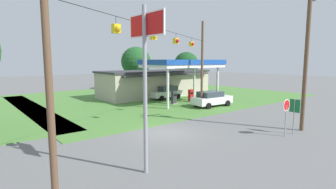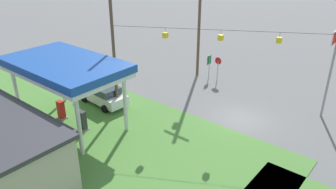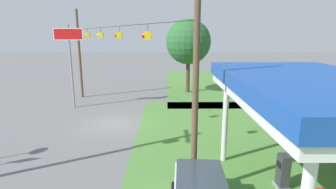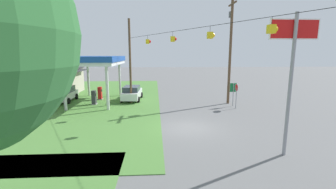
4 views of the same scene
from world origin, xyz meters
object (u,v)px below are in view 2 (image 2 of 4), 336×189
object	(u,v)px
route_sign	(209,62)
utility_pole_main	(199,15)
stop_sign_roadside	(218,64)
stop_sign_overhead	(334,53)
fuel_pump_near	(83,121)
car_at_pumps_front	(103,94)
car_at_pumps_rear	(20,132)
fuel_pump_far	(61,110)
gas_station_canopy	(65,68)

from	to	relation	value
route_sign	utility_pole_main	bearing A→B (deg)	2.13
stop_sign_roadside	utility_pole_main	bearing A→B (deg)	-179.93
stop_sign_overhead	fuel_pump_near	bearing A→B (deg)	46.02
fuel_pump_near	stop_sign_roadside	world-z (taller)	stop_sign_roadside
utility_pole_main	car_at_pumps_front	bearing A→B (deg)	77.93
car_at_pumps_front	stop_sign_overhead	world-z (taller)	stop_sign_overhead
car_at_pumps_rear	stop_sign_overhead	size ratio (longest dim) A/B	0.61
route_sign	fuel_pump_far	bearing A→B (deg)	73.83
utility_pole_main	gas_station_canopy	bearing A→B (deg)	84.18
gas_station_canopy	car_at_pumps_rear	distance (m)	5.34
fuel_pump_near	fuel_pump_far	distance (m)	2.68
stop_sign_overhead	route_sign	size ratio (longest dim) A/B	3.05
gas_station_canopy	fuel_pump_far	size ratio (longest dim) A/B	6.00
fuel_pump_near	stop_sign_roadside	xyz separation A→B (m)	(-2.60, -14.50, 1.09)
gas_station_canopy	stop_sign_overhead	size ratio (longest dim) A/B	1.25
fuel_pump_far	route_sign	size ratio (longest dim) A/B	0.63
gas_station_canopy	fuel_pump_near	bearing A→B (deg)	-179.93
gas_station_canopy	stop_sign_overhead	xyz separation A→B (m)	(-14.26, -13.39, 0.67)
stop_sign_roadside	route_sign	xyz separation A→B (m)	(1.06, -0.05, -0.10)
gas_station_canopy	stop_sign_roadside	xyz separation A→B (m)	(-3.94, -14.50, -2.77)
car_at_pumps_front	gas_station_canopy	bearing A→B (deg)	105.15
car_at_pumps_rear	route_sign	bearing A→B (deg)	78.13
car_at_pumps_rear	route_sign	xyz separation A→B (m)	(-3.37, -18.37, 0.81)
stop_sign_roadside	utility_pole_main	distance (m)	5.05
fuel_pump_near	stop_sign_overhead	bearing A→B (deg)	-133.98
fuel_pump_near	utility_pole_main	distance (m)	15.51
gas_station_canopy	stop_sign_roadside	world-z (taller)	gas_station_canopy
gas_station_canopy	stop_sign_overhead	bearing A→B (deg)	-136.81
car_at_pumps_front	car_at_pumps_rear	world-z (taller)	car_at_pumps_rear
fuel_pump_near	car_at_pumps_front	size ratio (longest dim) A/B	0.32
car_at_pumps_front	car_at_pumps_rear	xyz separation A→B (m)	(-0.32, 7.64, 0.01)
fuel_pump_far	car_at_pumps_rear	distance (m)	3.92
stop_sign_roadside	route_sign	bearing A→B (deg)	177.35
stop_sign_overhead	gas_station_canopy	bearing A→B (deg)	43.19
gas_station_canopy	fuel_pump_near	world-z (taller)	gas_station_canopy
gas_station_canopy	car_at_pumps_rear	world-z (taller)	gas_station_canopy
fuel_pump_far	utility_pole_main	xyz separation A→B (m)	(-2.82, -14.50, 5.50)
fuel_pump_near	stop_sign_roadside	distance (m)	14.77
stop_sign_roadside	gas_station_canopy	bearing A→B (deg)	-105.19
utility_pole_main	route_sign	bearing A→B (deg)	-177.87
car_at_pumps_rear	stop_sign_overhead	world-z (taller)	stop_sign_overhead
fuel_pump_near	car_at_pumps_rear	bearing A→B (deg)	64.42
car_at_pumps_rear	utility_pole_main	size ratio (longest dim) A/B	0.40
utility_pole_main	stop_sign_overhead	bearing A→B (deg)	175.01
fuel_pump_far	route_sign	bearing A→B (deg)	-106.17
stop_sign_overhead	route_sign	bearing A→B (deg)	-5.86
fuel_pump_far	route_sign	xyz separation A→B (m)	(-4.22, -14.55, 0.99)
route_sign	stop_sign_overhead	bearing A→B (deg)	174.14
car_at_pumps_front	stop_sign_roadside	xyz separation A→B (m)	(-4.75, -10.69, 0.93)
fuel_pump_near	stop_sign_roadside	size ratio (longest dim) A/B	0.61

